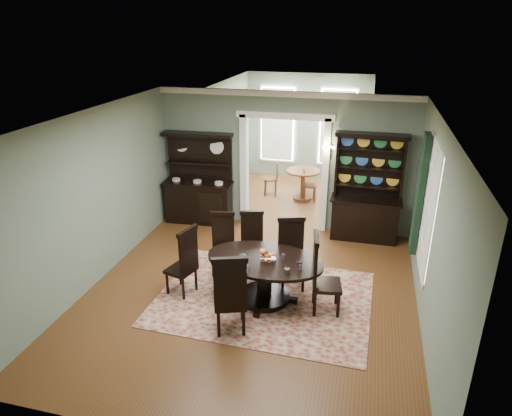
{
  "coord_description": "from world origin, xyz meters",
  "views": [
    {
      "loc": [
        1.71,
        -6.37,
        4.33
      ],
      "look_at": [
        -0.03,
        0.6,
        1.36
      ],
      "focal_mm": 32.0,
      "sensor_mm": 36.0,
      "label": 1
    }
  ],
  "objects": [
    {
      "name": "room",
      "position": [
        0.0,
        0.04,
        1.58
      ],
      "size": [
        5.51,
        6.01,
        3.01
      ],
      "color": "brown",
      "rests_on": "ground"
    },
    {
      "name": "parlor",
      "position": [
        0.0,
        5.53,
        1.52
      ],
      "size": [
        3.51,
        3.5,
        3.01
      ],
      "color": "brown",
      "rests_on": "ground"
    },
    {
      "name": "doorway_trim",
      "position": [
        0.0,
        3.0,
        1.62
      ],
      "size": [
        2.08,
        0.25,
        2.57
      ],
      "color": "white",
      "rests_on": "floor"
    },
    {
      "name": "right_window",
      "position": [
        2.69,
        0.93,
        1.6
      ],
      "size": [
        0.15,
        1.47,
        2.12
      ],
      "color": "white",
      "rests_on": "wall_right"
    },
    {
      "name": "wall_sconce",
      "position": [
        0.95,
        2.85,
        1.89
      ],
      "size": [
        0.27,
        0.21,
        0.21
      ],
      "color": "gold",
      "rests_on": "back_wall_right"
    },
    {
      "name": "rug",
      "position": [
        0.26,
        -0.02,
        0.01
      ],
      "size": [
        3.57,
        2.7,
        0.01
      ],
      "primitive_type": "cube",
      "rotation": [
        0.0,
        0.0,
        -0.03
      ],
      "color": "maroon",
      "rests_on": "floor"
    },
    {
      "name": "dining_table",
      "position": [
        0.27,
        -0.04,
        0.53
      ],
      "size": [
        2.05,
        1.97,
        0.76
      ],
      "rotation": [
        0.0,
        0.0,
        -0.11
      ],
      "color": "black",
      "rests_on": "rug"
    },
    {
      "name": "centerpiece",
      "position": [
        0.34,
        -0.1,
        0.82
      ],
      "size": [
        1.27,
        0.81,
        0.21
      ],
      "color": "silver",
      "rests_on": "dining_table"
    },
    {
      "name": "chair_far_left",
      "position": [
        -0.68,
        0.69,
        0.61
      ],
      "size": [
        0.5,
        0.48,
        1.16
      ],
      "rotation": [
        0.0,
        0.0,
        3.34
      ],
      "color": "black",
      "rests_on": "rug"
    },
    {
      "name": "chair_far_mid",
      "position": [
        -0.18,
        0.88,
        0.6
      ],
      "size": [
        0.52,
        0.51,
        1.15
      ],
      "rotation": [
        0.0,
        0.0,
        3.44
      ],
      "color": "black",
      "rests_on": "rug"
    },
    {
      "name": "chair_far_right",
      "position": [
        0.61,
        0.54,
        0.66
      ],
      "size": [
        0.58,
        0.56,
        1.26
      ],
      "rotation": [
        0.0,
        0.0,
        3.46
      ],
      "color": "black",
      "rests_on": "rug"
    },
    {
      "name": "chair_end_left",
      "position": [
        -1.04,
        -0.21,
        0.65
      ],
      "size": [
        0.55,
        0.56,
        1.24
      ],
      "rotation": [
        0.0,
        0.0,
        1.28
      ],
      "color": "black",
      "rests_on": "rug"
    },
    {
      "name": "chair_end_right",
      "position": [
        1.18,
        -0.13,
        0.69
      ],
      "size": [
        0.54,
        0.56,
        1.32
      ],
      "rotation": [
        0.0,
        0.0,
        -1.41
      ],
      "color": "black",
      "rests_on": "rug"
    },
    {
      "name": "chair_near",
      "position": [
        -0.0,
        -1.04,
        0.7
      ],
      "size": [
        0.61,
        0.6,
        1.33
      ],
      "rotation": [
        0.0,
        0.0,
        0.33
      ],
      "color": "black",
      "rests_on": "rug"
    },
    {
      "name": "sideboard",
      "position": [
        -1.91,
        2.76,
        0.72
      ],
      "size": [
        1.59,
        0.64,
        2.06
      ],
      "rotation": [
        0.0,
        0.0,
        0.06
      ],
      "color": "black",
      "rests_on": "floor"
    },
    {
      "name": "welsh_dresser",
      "position": [
        1.8,
        2.75,
        0.82
      ],
      "size": [
        1.45,
        0.54,
        2.26
      ],
      "rotation": [
        0.0,
        0.0,
        -0.0
      ],
      "color": "black",
      "rests_on": "floor"
    },
    {
      "name": "parlor_table",
      "position": [
        0.19,
        4.68,
        0.52
      ],
      "size": [
        0.86,
        0.86,
        0.79
      ],
      "color": "#5A3119",
      "rests_on": "parlor_floor"
    },
    {
      "name": "parlor_chair_left",
      "position": [
        -0.62,
        4.83,
        0.5
      ],
      "size": [
        0.41,
        0.4,
        0.93
      ],
      "rotation": [
        0.0,
        0.0,
        1.7
      ],
      "color": "#5A3119",
      "rests_on": "parlor_floor"
    },
    {
      "name": "parlor_chair_right",
      "position": [
        0.32,
        4.61,
        0.47
      ],
      "size": [
        0.4,
        0.39,
        0.87
      ],
      "rotation": [
        0.0,
        0.0,
        -1.33
      ],
      "color": "#5A3119",
      "rests_on": "parlor_floor"
    }
  ]
}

